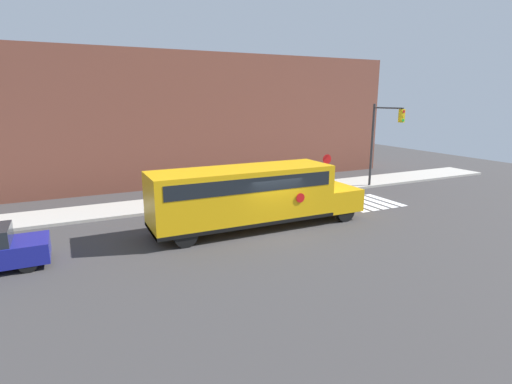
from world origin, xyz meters
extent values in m
plane|color=#3A3838|center=(0.00, 0.00, 0.00)|extent=(60.00, 60.00, 0.00)
cube|color=#B2ADA3|center=(0.00, 6.50, 0.07)|extent=(44.00, 3.00, 0.15)
cube|color=brown|center=(0.00, 13.00, 4.56)|extent=(32.00, 4.00, 9.12)
cube|color=white|center=(6.10, 2.00, 0.00)|extent=(0.50, 3.20, 0.01)
cube|color=white|center=(6.80, 2.00, 0.00)|extent=(0.50, 3.20, 0.01)
cube|color=white|center=(7.50, 2.00, 0.00)|extent=(0.50, 3.20, 0.01)
cube|color=white|center=(8.20, 2.00, 0.00)|extent=(0.50, 3.20, 0.01)
cube|color=white|center=(8.90, 2.00, 0.00)|extent=(0.50, 3.20, 0.01)
cube|color=#EAA80F|center=(-1.16, 0.68, 1.68)|extent=(8.53, 2.50, 2.46)
cube|color=#EAA80F|center=(4.05, 0.68, 1.01)|extent=(1.89, 2.50, 1.11)
cube|color=black|center=(-1.16, 0.68, 0.53)|extent=(8.53, 2.54, 0.16)
cube|color=black|center=(-1.16, 0.68, 2.36)|extent=(7.85, 2.53, 0.64)
cylinder|color=red|center=(1.19, -0.61, 1.56)|extent=(0.44, 0.02, 0.44)
cylinder|color=black|center=(3.96, 1.76, 0.50)|extent=(1.00, 0.30, 1.00)
cylinder|color=black|center=(3.96, -0.40, 0.50)|extent=(1.00, 0.30, 1.00)
cylinder|color=black|center=(-4.23, 1.76, 0.50)|extent=(1.00, 0.30, 1.00)
cylinder|color=black|center=(-4.23, -0.40, 0.50)|extent=(1.00, 0.30, 1.00)
cylinder|color=black|center=(-9.94, 1.19, 0.32)|extent=(0.64, 0.22, 0.64)
cylinder|color=black|center=(-9.94, -0.36, 0.32)|extent=(0.64, 0.22, 0.64)
cylinder|color=#38383A|center=(7.20, 5.78, 1.07)|extent=(0.07, 0.07, 2.14)
cylinder|color=red|center=(7.20, 5.73, 2.11)|extent=(0.65, 0.03, 0.65)
cylinder|color=#38383A|center=(10.51, 5.23, 2.84)|extent=(0.16, 0.16, 5.68)
cylinder|color=#38383A|center=(10.51, 3.96, 5.43)|extent=(0.10, 2.55, 0.10)
cube|color=yellow|center=(10.51, 2.78, 4.98)|extent=(0.28, 0.28, 0.80)
cylinder|color=red|center=(10.51, 2.63, 5.24)|extent=(0.18, 0.02, 0.18)
cylinder|color=#EAB214|center=(10.51, 2.63, 4.98)|extent=(0.18, 0.02, 0.18)
cylinder|color=green|center=(10.51, 2.63, 4.72)|extent=(0.18, 0.02, 0.18)
camera|label=1|loc=(-8.40, -15.71, 5.99)|focal=28.00mm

